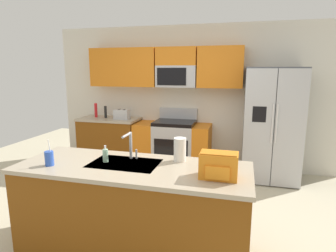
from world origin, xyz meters
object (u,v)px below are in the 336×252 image
object	(u,v)px
pepper_mill	(106,112)
bottle_red	(96,110)
drink_cup_blue	(49,158)
sink_faucet	(130,143)
toaster	(122,114)
soap_dispenser	(105,155)
refrigerator	(272,125)
paper_towel_roll	(180,150)
range_oven	(173,145)
backpack	(219,165)

from	to	relation	value
pepper_mill	bottle_red	xyz separation A→B (m)	(-0.22, 0.03, 0.02)
bottle_red	drink_cup_blue	bearing A→B (deg)	-69.99
bottle_red	sink_faucet	xyz separation A→B (m)	(1.66, -2.30, 0.03)
toaster	soap_dispenser	size ratio (longest dim) A/B	1.65
refrigerator	paper_towel_roll	distance (m)	2.38
refrigerator	paper_towel_roll	world-z (taller)	refrigerator
refrigerator	pepper_mill	size ratio (longest dim) A/B	8.13
bottle_red	drink_cup_blue	size ratio (longest dim) A/B	1.03
pepper_mill	sink_faucet	xyz separation A→B (m)	(1.44, -2.27, 0.05)
range_oven	paper_towel_roll	bearing A→B (deg)	-74.25
pepper_mill	backpack	size ratio (longest dim) A/B	0.71
pepper_mill	sink_faucet	world-z (taller)	sink_faucet
sink_faucet	drink_cup_blue	size ratio (longest dim) A/B	1.08
soap_dispenser	bottle_red	bearing A→B (deg)	120.66
soap_dispenser	sink_faucet	bearing A→B (deg)	35.82
pepper_mill	drink_cup_blue	world-z (taller)	drink_cup_blue
drink_cup_blue	toaster	bearing A→B (deg)	98.73
sink_faucet	pepper_mill	bearing A→B (deg)	122.40
toaster	pepper_mill	bearing A→B (deg)	172.08
bottle_red	paper_towel_roll	bearing A→B (deg)	-45.84
soap_dispenser	backpack	distance (m)	1.15
toaster	sink_faucet	xyz separation A→B (m)	(1.08, -2.22, 0.08)
bottle_red	backpack	world-z (taller)	bottle_red
sink_faucet	soap_dispenser	size ratio (longest dim) A/B	1.66
refrigerator	backpack	xyz separation A→B (m)	(-0.64, -2.50, 0.09)
bottle_red	sink_faucet	world-z (taller)	sink_faucet
drink_cup_blue	paper_towel_roll	bearing A→B (deg)	21.07
range_oven	toaster	size ratio (longest dim) A/B	4.86
refrigerator	backpack	world-z (taller)	refrigerator
sink_faucet	refrigerator	bearing A→B (deg)	54.53
range_oven	drink_cup_blue	world-z (taller)	drink_cup_blue
pepper_mill	backpack	bearing A→B (deg)	-47.29
pepper_mill	bottle_red	bearing A→B (deg)	171.97
refrigerator	drink_cup_blue	world-z (taller)	refrigerator
backpack	sink_faucet	bearing A→B (deg)	162.31
pepper_mill	backpack	xyz separation A→B (m)	(2.37, -2.57, 0.00)
toaster	drink_cup_blue	world-z (taller)	drink_cup_blue
bottle_red	drink_cup_blue	xyz separation A→B (m)	(0.98, -2.69, -0.06)
range_oven	drink_cup_blue	bearing A→B (deg)	-102.03
refrigerator	pepper_mill	bearing A→B (deg)	178.68
drink_cup_blue	paper_towel_roll	world-z (taller)	drink_cup_blue
refrigerator	toaster	world-z (taller)	refrigerator
range_oven	refrigerator	bearing A→B (deg)	-2.45
sink_faucet	toaster	bearing A→B (deg)	115.97
range_oven	toaster	world-z (taller)	range_oven
toaster	paper_towel_roll	bearing A→B (deg)	-53.55
refrigerator	bottle_red	bearing A→B (deg)	178.22
sink_faucet	backpack	size ratio (longest dim) A/B	0.88
soap_dispenser	paper_towel_roll	world-z (taller)	paper_towel_roll
range_oven	soap_dispenser	size ratio (longest dim) A/B	8.00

